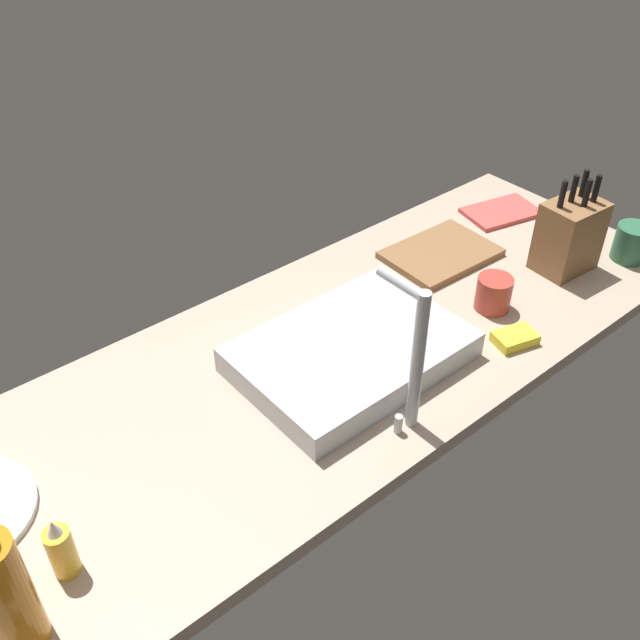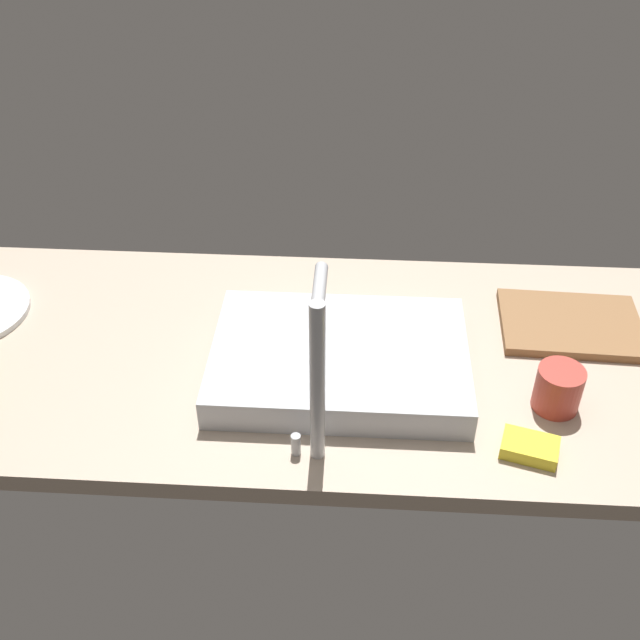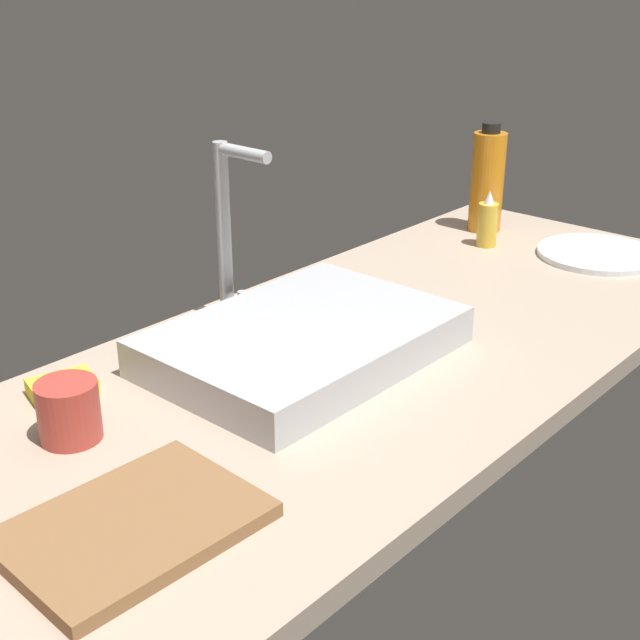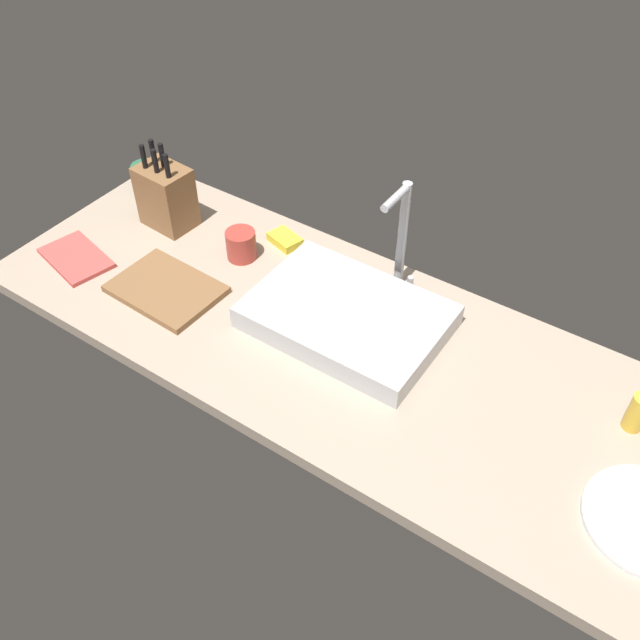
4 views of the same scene
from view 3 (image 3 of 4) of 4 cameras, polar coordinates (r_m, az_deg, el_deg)
The scene contains 9 objects.
countertop_slab at distance 133.91cm, azimuth 0.79°, elevation -3.64°, with size 182.74×65.42×3.50cm, color tan.
sink_basin at distance 134.11cm, azimuth -1.08°, elevation -1.36°, with size 45.81×32.12×5.90cm, color #B7BABF.
faucet at distance 143.64cm, azimuth -6.02°, elevation 6.33°, with size 5.50×11.74×30.45cm.
cutting_board at distance 99.52cm, azimuth -12.14°, elevation -13.03°, with size 26.87×19.36×1.80cm, color brown.
soap_bottle at distance 187.85cm, azimuth 10.91°, elevation 6.28°, with size 4.19×4.19×12.05cm.
water_bottle at distance 197.16cm, azimuth 10.89°, elevation 8.93°, with size 7.27×7.27×23.92cm.
dinner_plate at distance 188.14cm, azimuth 17.71°, elevation 4.15°, with size 24.36×24.36×1.20cm, color white.
coffee_mug at distance 116.89cm, azimuth -16.12°, elevation -5.74°, with size 8.04×8.04×8.04cm, color #B23D33.
dish_sponge at distance 129.56cm, azimuth -16.51°, elevation -4.21°, with size 9.00×6.00×2.40cm, color yellow.
Camera 3 is at (-90.54, -77.60, 62.67)cm, focal length 48.91 mm.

